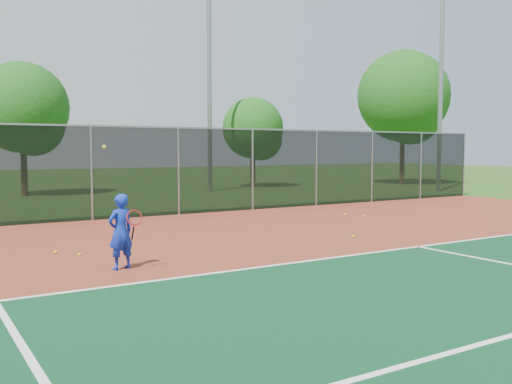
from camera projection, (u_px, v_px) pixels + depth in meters
ground at (472, 285)px, 9.60m from camera, size 120.00×120.00×0.00m
court_apron at (387, 264)px, 11.30m from camera, size 30.00×20.00×0.02m
fence_back at (178, 170)px, 19.65m from camera, size 30.00×0.06×3.03m
tennis_player at (121, 231)px, 10.72m from camera, size 0.60×0.65×2.34m
practice_ball_0 at (365, 216)px, 19.02m from camera, size 0.07×0.07×0.07m
practice_ball_2 at (353, 236)px, 14.61m from camera, size 0.07×0.07×0.07m
practice_ball_5 at (79, 254)px, 12.08m from camera, size 0.07×0.07×0.07m
practice_ball_6 at (345, 214)px, 19.46m from camera, size 0.07×0.07×0.07m
practice_ball_7 at (55, 252)px, 12.37m from camera, size 0.07×0.07×0.07m
floodlight_n at (209, 56)px, 30.14m from camera, size 0.90×0.40×12.79m
floodlight_ne at (441, 56)px, 30.19m from camera, size 0.90×0.40×12.79m
tree_back_left at (25, 112)px, 27.52m from camera, size 4.42×4.42×6.49m
tree_back_mid at (255, 131)px, 33.92m from camera, size 3.64×3.64×5.34m
tree_back_right at (405, 100)px, 36.42m from camera, size 5.83×5.83×8.57m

